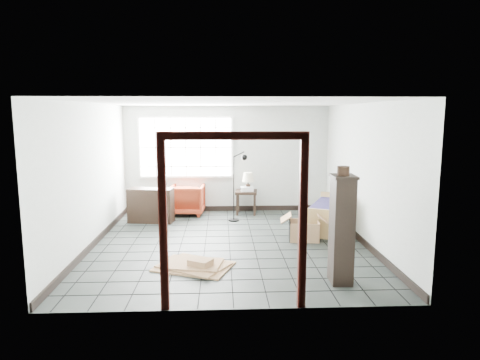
{
  "coord_description": "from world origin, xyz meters",
  "views": [
    {
      "loc": [
        -0.15,
        -7.75,
        2.4
      ],
      "look_at": [
        0.21,
        0.3,
        1.15
      ],
      "focal_mm": 32.0,
      "sensor_mm": 36.0,
      "label": 1
    }
  ],
  "objects_px": {
    "futon_sofa": "(331,213)",
    "side_table": "(246,195)",
    "armchair": "(188,198)",
    "tall_shelf": "(342,229)"
  },
  "relations": [
    {
      "from": "tall_shelf",
      "to": "futon_sofa",
      "type": "bearing_deg",
      "value": 79.81
    },
    {
      "from": "armchair",
      "to": "tall_shelf",
      "type": "relative_size",
      "value": 0.51
    },
    {
      "from": "armchair",
      "to": "tall_shelf",
      "type": "xyz_separation_m",
      "value": [
        2.52,
        -4.34,
        0.4
      ]
    },
    {
      "from": "futon_sofa",
      "to": "armchair",
      "type": "distance_m",
      "value": 3.43
    },
    {
      "from": "futon_sofa",
      "to": "side_table",
      "type": "bearing_deg",
      "value": 167.48
    },
    {
      "from": "side_table",
      "to": "futon_sofa",
      "type": "bearing_deg",
      "value": -37.3
    },
    {
      "from": "futon_sofa",
      "to": "side_table",
      "type": "distance_m",
      "value": 2.2
    },
    {
      "from": "armchair",
      "to": "side_table",
      "type": "relative_size",
      "value": 1.41
    },
    {
      "from": "armchair",
      "to": "side_table",
      "type": "height_order",
      "value": "armchair"
    },
    {
      "from": "futon_sofa",
      "to": "tall_shelf",
      "type": "relative_size",
      "value": 1.32
    }
  ]
}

